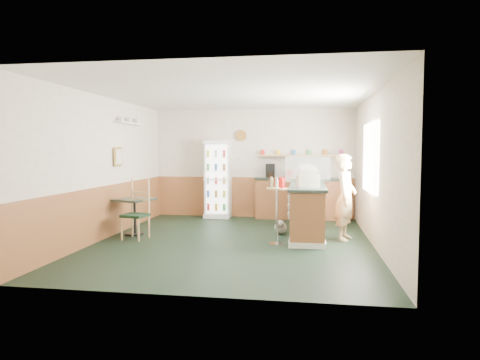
% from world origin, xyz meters
% --- Properties ---
extents(ground, '(6.00, 6.00, 0.00)m').
position_xyz_m(ground, '(0.00, 0.00, 0.00)').
color(ground, black).
rests_on(ground, ground).
extents(room_envelope, '(5.04, 6.02, 2.72)m').
position_xyz_m(room_envelope, '(-0.23, 0.73, 1.52)').
color(room_envelope, beige).
rests_on(room_envelope, ground).
extents(service_counter, '(0.68, 3.01, 1.01)m').
position_xyz_m(service_counter, '(1.35, 1.07, 0.46)').
color(service_counter, '#A15C34').
rests_on(service_counter, ground).
extents(back_counter, '(2.24, 0.42, 1.69)m').
position_xyz_m(back_counter, '(1.19, 2.80, 0.55)').
color(back_counter, '#A15C34').
rests_on(back_counter, ground).
extents(drinks_fridge, '(0.63, 0.53, 1.92)m').
position_xyz_m(drinks_fridge, '(-0.85, 2.74, 0.96)').
color(drinks_fridge, white).
rests_on(drinks_fridge, ground).
extents(display_case, '(0.94, 0.49, 0.53)m').
position_xyz_m(display_case, '(1.35, 1.60, 1.28)').
color(display_case, silver).
rests_on(display_case, service_counter).
extents(cash_register, '(0.43, 0.45, 0.22)m').
position_xyz_m(cash_register, '(1.35, 0.14, 1.12)').
color(cash_register, beige).
rests_on(cash_register, service_counter).
extents(shopkeeper, '(0.52, 0.62, 1.61)m').
position_xyz_m(shopkeeper, '(2.05, 0.44, 0.80)').
color(shopkeeper, tan).
rests_on(shopkeeper, ground).
extents(condiment_stand, '(0.38, 0.38, 1.19)m').
position_xyz_m(condiment_stand, '(0.81, -0.13, 0.78)').
color(condiment_stand, silver).
rests_on(condiment_stand, ground).
extents(newspaper_rack, '(0.09, 0.42, 0.67)m').
position_xyz_m(newspaper_rack, '(0.99, 1.29, 0.57)').
color(newspaper_rack, black).
rests_on(newspaper_rack, ground).
extents(cafe_table, '(0.84, 0.84, 0.72)m').
position_xyz_m(cafe_table, '(-2.05, 0.31, 0.51)').
color(cafe_table, black).
rests_on(cafe_table, ground).
extents(cafe_chair, '(0.49, 0.49, 1.14)m').
position_xyz_m(cafe_chair, '(-1.87, 0.02, 0.59)').
color(cafe_chair, black).
rests_on(cafe_chair, ground).
extents(dog_doorstop, '(0.25, 0.32, 0.30)m').
position_xyz_m(dog_doorstop, '(0.82, 0.81, 0.14)').
color(dog_doorstop, '#989993').
rests_on(dog_doorstop, ground).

